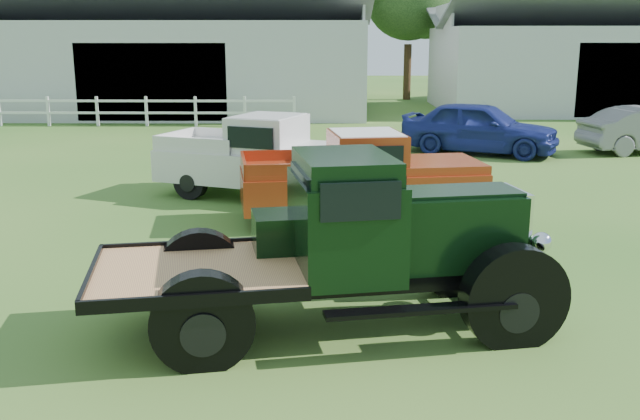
# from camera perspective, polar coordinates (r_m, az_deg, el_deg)

# --- Properties ---
(ground) EXTENTS (120.00, 120.00, 0.00)m
(ground) POSITION_cam_1_polar(r_m,az_deg,el_deg) (9.61, -1.26, -7.79)
(ground) COLOR #295F1D
(shed_left) EXTENTS (18.80, 10.20, 5.60)m
(shed_left) POSITION_cam_1_polar(r_m,az_deg,el_deg) (35.70, -11.58, 12.22)
(shed_left) COLOR #ACADAA
(shed_left) RESTS_ON ground
(shed_right) EXTENTS (16.80, 9.20, 5.20)m
(shed_right) POSITION_cam_1_polar(r_m,az_deg,el_deg) (38.49, 21.78, 11.33)
(shed_right) COLOR #ACADAA
(shed_right) RESTS_ON ground
(fence_rail) EXTENTS (14.20, 0.16, 1.20)m
(fence_rail) POSITION_cam_1_polar(r_m,az_deg,el_deg) (30.25, -15.58, 7.61)
(fence_rail) COLOR white
(fence_rail) RESTS_ON ground
(tree_a) EXTENTS (6.30, 6.30, 10.50)m
(tree_a) POSITION_cam_1_polar(r_m,az_deg,el_deg) (45.79, -23.90, 14.68)
(tree_a) COLOR black
(tree_a) RESTS_ON ground
(tree_c) EXTENTS (5.40, 5.40, 9.00)m
(tree_c) POSITION_cam_1_polar(r_m,az_deg,el_deg) (42.22, 7.11, 14.87)
(tree_c) COLOR black
(tree_c) RESTS_ON ground
(tree_d) EXTENTS (6.00, 6.00, 10.00)m
(tree_d) POSITION_cam_1_polar(r_m,az_deg,el_deg) (46.48, 23.64, 14.36)
(tree_d) COLOR black
(tree_d) RESTS_ON ground
(vintage_flatbed) EXTENTS (5.78, 3.14, 2.17)m
(vintage_flatbed) POSITION_cam_1_polar(r_m,az_deg,el_deg) (8.65, 1.25, -2.67)
(vintage_flatbed) COLOR black
(vintage_flatbed) RESTS_ON ground
(red_pickup) EXTENTS (5.07, 2.57, 1.77)m
(red_pickup) POSITION_cam_1_polar(r_m,az_deg,el_deg) (13.91, 3.31, 2.72)
(red_pickup) COLOR #9E3215
(red_pickup) RESTS_ON ground
(white_pickup) EXTENTS (5.28, 3.57, 1.81)m
(white_pickup) POSITION_cam_1_polar(r_m,az_deg,el_deg) (15.99, -4.49, 4.21)
(white_pickup) COLOR silver
(white_pickup) RESTS_ON ground
(misc_car_blue) EXTENTS (5.13, 3.72, 1.62)m
(misc_car_blue) POSITION_cam_1_polar(r_m,az_deg,el_deg) (22.67, 12.63, 6.46)
(misc_car_blue) COLOR navy
(misc_car_blue) RESTS_ON ground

